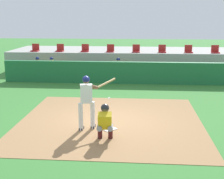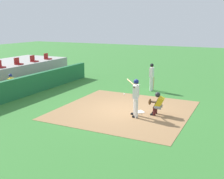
{
  "view_description": "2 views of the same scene",
  "coord_description": "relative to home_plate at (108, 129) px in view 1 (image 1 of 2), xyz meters",
  "views": [
    {
      "loc": [
        0.93,
        -10.65,
        3.68
      ],
      "look_at": [
        0.0,
        0.7,
        1.0
      ],
      "focal_mm": 50.86,
      "sensor_mm": 36.0,
      "label": 1
    },
    {
      "loc": [
        -12.39,
        -5.36,
        4.32
      ],
      "look_at": [
        0.0,
        0.7,
        1.0
      ],
      "focal_mm": 44.68,
      "sensor_mm": 36.0,
      "label": 2
    }
  ],
  "objects": [
    {
      "name": "home_plate",
      "position": [
        0.0,
        0.0,
        0.0
      ],
      "size": [
        0.62,
        0.62,
        0.02
      ],
      "primitive_type": "cube",
      "rotation": [
        0.0,
        0.0,
        0.79
      ],
      "color": "white",
      "rests_on": "dirt_infield"
    },
    {
      "name": "stands_platform",
      "position": [
        0.0,
        11.7,
        0.68
      ],
      "size": [
        15.0,
        4.4,
        1.4
      ],
      "primitive_type": "cube",
      "color": "#9E9E99",
      "rests_on": "ground"
    },
    {
      "name": "dugout_player_0",
      "position": [
        -4.96,
        8.14,
        0.65
      ],
      "size": [
        0.49,
        0.7,
        1.3
      ],
      "color": "#939399",
      "rests_on": "ground"
    },
    {
      "name": "stadium_seat_1",
      "position": [
        -4.06,
        10.18,
        1.51
      ],
      "size": [
        0.46,
        0.46,
        0.48
      ],
      "color": "#A51E1E",
      "rests_on": "stands_platform"
    },
    {
      "name": "batter_at_plate",
      "position": [
        -0.68,
        -0.06,
        1.01
      ],
      "size": [
        1.14,
        1.0,
        1.8
      ],
      "color": "silver",
      "rests_on": "ground"
    },
    {
      "name": "stadium_seat_7",
      "position": [
        5.69,
        10.18,
        1.51
      ],
      "size": [
        0.46,
        0.46,
        0.48
      ],
      "color": "#A51E1E",
      "rests_on": "stands_platform"
    },
    {
      "name": "catcher_crouched",
      "position": [
        -0.02,
        -0.9,
        0.59
      ],
      "size": [
        0.5,
        2.07,
        1.13
      ],
      "color": "gray",
      "rests_on": "ground"
    },
    {
      "name": "stadium_seat_5",
      "position": [
        2.44,
        10.18,
        1.51
      ],
      "size": [
        0.46,
        0.46,
        0.48
      ],
      "color": "#A51E1E",
      "rests_on": "stands_platform"
    },
    {
      "name": "dugout_player_2",
      "position": [
        -0.19,
        8.14,
        0.65
      ],
      "size": [
        0.49,
        0.7,
        1.3
      ],
      "color": "#939399",
      "rests_on": "ground"
    },
    {
      "name": "stadium_seat_0",
      "position": [
        -5.69,
        10.18,
        1.51
      ],
      "size": [
        0.46,
        0.46,
        0.48
      ],
      "color": "#A51E1E",
      "rests_on": "stands_platform"
    },
    {
      "name": "stadium_seat_6",
      "position": [
        4.06,
        10.18,
        1.51
      ],
      "size": [
        0.46,
        0.46,
        0.48
      ],
      "color": "#A51E1E",
      "rests_on": "stands_platform"
    },
    {
      "name": "dugout_bench",
      "position": [
        0.0,
        8.3,
        0.2
      ],
      "size": [
        11.8,
        0.44,
        0.45
      ],
      "primitive_type": "cube",
      "color": "olive",
      "rests_on": "ground"
    },
    {
      "name": "stadium_seat_3",
      "position": [
        -0.81,
        10.18,
        1.51
      ],
      "size": [
        0.46,
        0.46,
        0.48
      ],
      "color": "#A51E1E",
      "rests_on": "stands_platform"
    },
    {
      "name": "stadium_seat_4",
      "position": [
        0.81,
        10.18,
        1.51
      ],
      "size": [
        0.46,
        0.46,
        0.48
      ],
      "color": "#A51E1E",
      "rests_on": "stands_platform"
    },
    {
      "name": "stadium_seat_2",
      "position": [
        -2.44,
        10.18,
        1.51
      ],
      "size": [
        0.46,
        0.46,
        0.48
      ],
      "color": "#A51E1E",
      "rests_on": "stands_platform"
    },
    {
      "name": "dugout_player_1",
      "position": [
        -4.11,
        8.14,
        0.65
      ],
      "size": [
        0.49,
        0.7,
        1.3
      ],
      "color": "#939399",
      "rests_on": "ground"
    },
    {
      "name": "ground_plane",
      "position": [
        0.0,
        0.8,
        -0.02
      ],
      "size": [
        80.0,
        80.0,
        0.0
      ],
      "primitive_type": "plane",
      "color": "#387A33"
    },
    {
      "name": "dugout_wall",
      "position": [
        0.0,
        7.3,
        0.58
      ],
      "size": [
        13.0,
        0.3,
        1.2
      ],
      "primitive_type": "cube",
      "color": "#1E6638",
      "rests_on": "ground"
    },
    {
      "name": "dirt_infield",
      "position": [
        0.0,
        0.8,
        -0.02
      ],
      "size": [
        6.4,
        6.4,
        0.01
      ],
      "primitive_type": "cube",
      "color": "#9E754C",
      "rests_on": "ground"
    }
  ]
}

